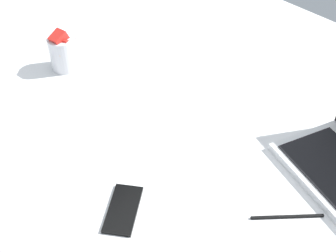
{
  "coord_description": "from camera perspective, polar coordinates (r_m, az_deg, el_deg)",
  "views": [
    {
      "loc": [
        88.05,
        -78.91,
        103.13
      ],
      "look_at": [
        24.63,
        -20.53,
        24.0
      ],
      "focal_mm": 47.62,
      "sensor_mm": 36.0,
      "label": 1
    }
  ],
  "objects": [
    {
      "name": "bed_mattress",
      "position": [
        1.51,
        -0.6,
        4.02
      ],
      "size": [
        180.0,
        140.0,
        18.0
      ],
      "primitive_type": "cube",
      "color": "white",
      "rests_on": "ground"
    },
    {
      "name": "snack_cup",
      "position": [
        1.49,
        -13.26,
        9.21
      ],
      "size": [
        9.0,
        9.21,
        13.93
      ],
      "color": "silver",
      "rests_on": "bed_mattress"
    },
    {
      "name": "cell_phone",
      "position": [
        1.06,
        -5.76,
        -10.55
      ],
      "size": [
        14.0,
        15.21,
        0.8
      ],
      "primitive_type": "cube",
      "rotation": [
        0.0,
        0.0,
        0.67
      ],
      "color": "black",
      "rests_on": "bed_mattress"
    },
    {
      "name": "charger_cable",
      "position": [
        1.08,
        15.02,
        -11.15
      ],
      "size": [
        11.44,
        13.36,
        0.6
      ],
      "primitive_type": "cube",
      "rotation": [
        0.0,
        0.0,
        0.87
      ],
      "color": "black",
      "rests_on": "bed_mattress"
    }
  ]
}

